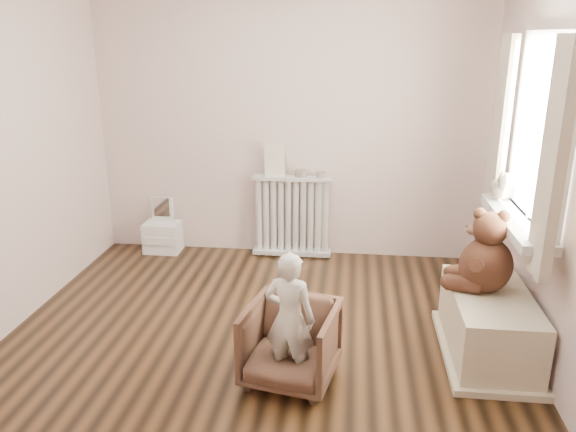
# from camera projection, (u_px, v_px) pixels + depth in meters

# --- Properties ---
(floor) EXTENTS (3.60, 3.60, 0.01)m
(floor) POSITION_uv_depth(u_px,v_px,m) (259.00, 346.00, 3.84)
(floor) COLOR black
(floor) RESTS_ON ground
(back_wall) EXTENTS (3.60, 0.02, 2.60)m
(back_wall) POSITION_uv_depth(u_px,v_px,m) (289.00, 119.00, 5.14)
(back_wall) COLOR beige
(back_wall) RESTS_ON ground
(front_wall) EXTENTS (3.60, 0.02, 2.60)m
(front_wall) POSITION_uv_depth(u_px,v_px,m) (155.00, 283.00, 1.73)
(front_wall) COLOR beige
(front_wall) RESTS_ON ground
(right_wall) EXTENTS (0.02, 3.60, 2.60)m
(right_wall) POSITION_uv_depth(u_px,v_px,m) (562.00, 168.00, 3.24)
(right_wall) COLOR beige
(right_wall) RESTS_ON ground
(window) EXTENTS (0.03, 0.90, 1.10)m
(window) POSITION_uv_depth(u_px,v_px,m) (543.00, 133.00, 3.48)
(window) COLOR white
(window) RESTS_ON right_wall
(window_sill) EXTENTS (0.22, 1.10, 0.06)m
(window_sill) POSITION_uv_depth(u_px,v_px,m) (516.00, 221.00, 3.67)
(window_sill) COLOR silver
(window_sill) RESTS_ON right_wall
(curtain_left) EXTENTS (0.06, 0.26, 1.30)m
(curtain_left) POSITION_uv_depth(u_px,v_px,m) (553.00, 162.00, 2.97)
(curtain_left) COLOR beige
(curtain_left) RESTS_ON right_wall
(curtain_right) EXTENTS (0.06, 0.26, 1.30)m
(curtain_right) POSITION_uv_depth(u_px,v_px,m) (501.00, 128.00, 4.05)
(curtain_right) COLOR beige
(curtain_right) RESTS_ON right_wall
(radiator) EXTENTS (0.74, 0.14, 0.78)m
(radiator) POSITION_uv_depth(u_px,v_px,m) (292.00, 217.00, 5.30)
(radiator) COLOR silver
(radiator) RESTS_ON floor
(paper_doll) EXTENTS (0.19, 0.02, 0.31)m
(paper_doll) POSITION_uv_depth(u_px,v_px,m) (275.00, 159.00, 5.15)
(paper_doll) COLOR beige
(paper_doll) RESTS_ON radiator
(tin_a) EXTENTS (0.11, 0.11, 0.07)m
(tin_a) POSITION_uv_depth(u_px,v_px,m) (301.00, 173.00, 5.16)
(tin_a) COLOR #A59E8C
(tin_a) RESTS_ON radiator
(tin_b) EXTENTS (0.10, 0.10, 0.05)m
(tin_b) POSITION_uv_depth(u_px,v_px,m) (321.00, 175.00, 5.14)
(tin_b) COLOR #A59E8C
(tin_b) RESTS_ON radiator
(toy_vanity) EXTENTS (0.34, 0.24, 0.54)m
(toy_vanity) POSITION_uv_depth(u_px,v_px,m) (162.00, 225.00, 5.45)
(toy_vanity) COLOR silver
(toy_vanity) RESTS_ON floor
(armchair) EXTENTS (0.62, 0.63, 0.49)m
(armchair) POSITION_uv_depth(u_px,v_px,m) (291.00, 344.00, 3.40)
(armchair) COLOR #513424
(armchair) RESTS_ON floor
(child) EXTENTS (0.34, 0.26, 0.84)m
(child) POSITION_uv_depth(u_px,v_px,m) (290.00, 319.00, 3.29)
(child) COLOR beige
(child) RESTS_ON armchair
(toy_bench) EXTENTS (0.50, 0.94, 0.44)m
(toy_bench) POSITION_uv_depth(u_px,v_px,m) (488.00, 327.00, 3.68)
(toy_bench) COLOR beige
(toy_bench) RESTS_ON floor
(teddy_bear) EXTENTS (0.52, 0.45, 0.54)m
(teddy_bear) POSITION_uv_depth(u_px,v_px,m) (487.00, 257.00, 3.61)
(teddy_bear) COLOR #351B11
(teddy_bear) RESTS_ON toy_bench
(plush_cat) EXTENTS (0.21, 0.29, 0.22)m
(plush_cat) POSITION_uv_depth(u_px,v_px,m) (502.00, 186.00, 4.01)
(plush_cat) COLOR gray
(plush_cat) RESTS_ON window_sill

